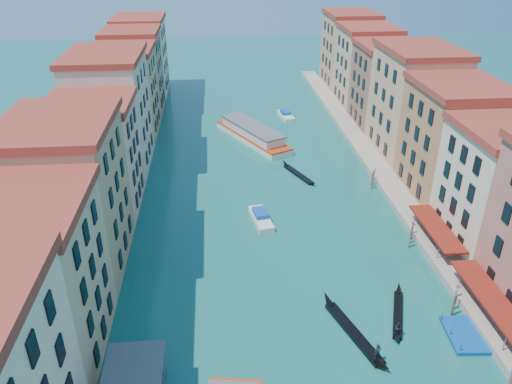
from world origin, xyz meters
TOP-DOWN VIEW (x-y plane):
  - left_bank_palazzos at (-26.00, 64.68)m, footprint 12.80×128.40m
  - right_bank_palazzos at (30.00, 65.00)m, footprint 12.80×128.40m
  - quay at (22.00, 65.00)m, footprint 4.00×140.00m
  - restaurant_awnings at (22.19, 23.00)m, footprint 3.20×44.55m
  - mooring_poles_right at (19.10, 28.80)m, footprint 1.44×54.24m
  - vaporetto_far at (0.30, 81.25)m, footprint 14.68×22.26m
  - gondola_fore at (6.52, 23.00)m, footprint 5.06×12.88m
  - gondola_right at (12.29, 25.30)m, footprint 4.40×10.17m
  - gondola_far at (7.06, 63.53)m, footprint 5.19×10.70m
  - motorboat_mid at (-1.17, 48.02)m, footprint 3.39×7.55m
  - motorboat_far at (9.37, 95.32)m, footprint 3.43×7.64m
  - blue_dock at (18.50, 21.62)m, footprint 4.21×5.95m

SIDE VIEW (x-z plane):
  - blue_dock at x=18.50m, z-range 0.00..0.47m
  - gondola_far at x=7.06m, z-range -0.47..1.13m
  - gondola_right at x=12.29m, z-range -0.65..1.46m
  - gondola_fore at x=6.52m, z-range -0.88..1.77m
  - quay at x=22.00m, z-range 0.00..1.00m
  - motorboat_mid at x=-1.17m, z-range -0.17..1.34m
  - motorboat_far at x=9.37m, z-range -0.17..1.36m
  - mooring_poles_right at x=19.10m, z-range -0.30..2.90m
  - vaporetto_far at x=0.30m, z-range -0.17..3.16m
  - restaurant_awnings at x=22.19m, z-range 1.43..4.55m
  - left_bank_palazzos at x=-26.00m, z-range -0.79..20.21m
  - right_bank_palazzos at x=30.00m, z-range -0.75..20.25m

